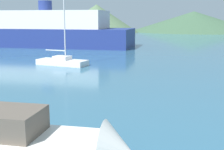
% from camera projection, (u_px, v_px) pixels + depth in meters
% --- Properties ---
extents(motorboat_near, '(6.96, 2.77, 2.34)m').
position_uv_depth(motorboat_near, '(42.00, 145.00, 10.52)').
color(motorboat_near, white).
rests_on(motorboat_near, ground_plane).
extents(sailboat_inner, '(5.50, 3.26, 9.44)m').
position_uv_depth(sailboat_inner, '(62.00, 61.00, 31.26)').
color(sailboat_inner, silver).
rests_on(sailboat_inner, ground_plane).
extents(ferry_distant, '(29.17, 11.38, 7.40)m').
position_uv_depth(ferry_distant, '(46.00, 31.00, 51.61)').
color(ferry_distant, navy).
rests_on(ferry_distant, ground_plane).
extents(hill_west, '(27.02, 27.02, 8.83)m').
position_uv_depth(hill_west, '(97.00, 18.00, 100.21)').
color(hill_west, '#4C6647').
rests_on(hill_west, ground_plane).
extents(hill_central, '(42.88, 42.88, 6.78)m').
position_uv_depth(hill_central, '(194.00, 21.00, 107.04)').
color(hill_central, '#38563D').
rests_on(hill_central, ground_plane).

